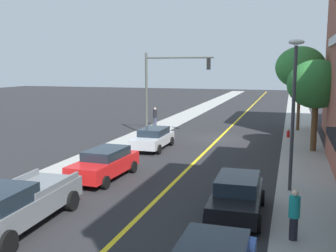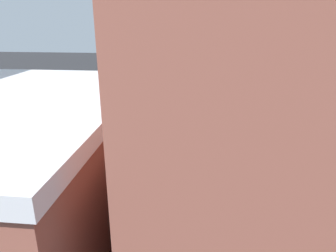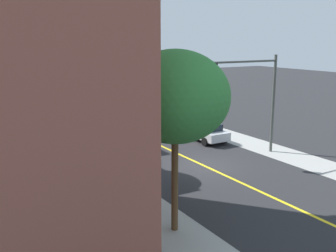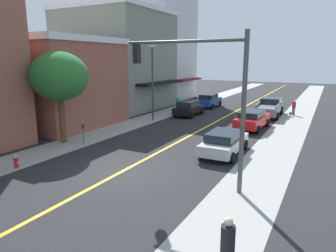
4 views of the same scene
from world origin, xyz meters
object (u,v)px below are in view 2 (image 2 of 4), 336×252
object	(u,v)px
parking_meter	(149,168)
red_sedan_right_curb	(64,120)
street_tree_right_corner	(316,104)
street_lamp	(8,114)
small_dog	(7,115)
traffic_light_mast	(198,82)
silver_sedan_right_curb	(144,122)
pedestrian_black_shirt	(251,113)
street_tree_left_near	(152,122)
fire_hydrant	(232,177)

from	to	relation	value
parking_meter	red_sedan_right_curb	size ratio (longest dim) A/B	0.27
street_tree_right_corner	red_sedan_right_curb	xyz separation A→B (m)	(9.71, 19.56, -4.82)
street_lamp	small_dog	xyz separation A→B (m)	(11.30, 8.07, -3.90)
street_tree_right_corner	small_dog	xyz separation A→B (m)	(11.86, 26.92, -5.29)
street_tree_right_corner	parking_meter	bearing A→B (deg)	87.31
street_tree_right_corner	red_sedan_right_curb	size ratio (longest dim) A/B	1.55
red_sedan_right_curb	parking_meter	bearing A→B (deg)	139.76
traffic_light_mast	small_dog	distance (m)	20.74
street_tree_right_corner	red_sedan_right_curb	distance (m)	22.37
street_lamp	silver_sedan_right_curb	bearing A→B (deg)	-37.72
parking_meter	traffic_light_mast	distance (m)	11.06
street_tree_right_corner	street_lamp	world-z (taller)	street_tree_right_corner
parking_meter	small_dog	world-z (taller)	parking_meter
small_dog	pedestrian_black_shirt	bearing A→B (deg)	-1.65
street_tree_right_corner	parking_meter	size ratio (longest dim) A/B	5.69
silver_sedan_right_curb	small_dog	world-z (taller)	silver_sedan_right_curb
street_tree_left_near	red_sedan_right_curb	bearing A→B (deg)	44.47
street_tree_left_near	small_dog	xyz separation A→B (m)	(12.76, 17.78, -4.19)
pedestrian_black_shirt	fire_hydrant	bearing A→B (deg)	-179.65
parking_meter	silver_sedan_right_curb	world-z (taller)	silver_sedan_right_curb
silver_sedan_right_curb	pedestrian_black_shirt	size ratio (longest dim) A/B	2.61
parking_meter	traffic_light_mast	world-z (taller)	traffic_light_mast
traffic_light_mast	small_dog	size ratio (longest dim) A/B	9.89
traffic_light_mast	red_sedan_right_curb	distance (m)	13.45
street_tree_left_near	traffic_light_mast	distance (m)	11.60
parking_meter	small_dog	size ratio (longest dim) A/B	1.91
traffic_light_mast	parking_meter	bearing A→B (deg)	-16.52
street_lamp	pedestrian_black_shirt	bearing A→B (deg)	-54.32
red_sedan_right_curb	pedestrian_black_shirt	bearing A→B (deg)	-166.26
street_tree_left_near	red_sedan_right_curb	world-z (taller)	street_tree_left_near
street_tree_right_corner	street_lamp	bearing A→B (deg)	88.29
street_tree_left_near	street_lamp	distance (m)	9.82
street_tree_left_near	silver_sedan_right_curb	xyz separation A→B (m)	(10.72, 2.55, -3.76)
parking_meter	street_tree_left_near	bearing A→B (deg)	-159.88
silver_sedan_right_curb	red_sedan_right_curb	bearing A→B (deg)	0.21
traffic_light_mast	silver_sedan_right_curb	xyz separation A→B (m)	(-0.61, 5.01, -3.85)
street_tree_right_corner	small_dog	world-z (taller)	street_tree_right_corner
street_tree_left_near	silver_sedan_right_curb	distance (m)	11.64
red_sedan_right_curb	pedestrian_black_shirt	xyz separation A→B (m)	(3.57, -18.42, 0.12)
street_tree_left_near	street_lamp	world-z (taller)	street_lamp
parking_meter	pedestrian_black_shirt	world-z (taller)	pedestrian_black_shirt
silver_sedan_right_curb	parking_meter	bearing A→B (deg)	101.80
street_lamp	red_sedan_right_curb	xyz separation A→B (m)	(9.15, 0.71, -3.43)
pedestrian_black_shirt	street_tree_left_near	bearing A→B (deg)	164.60
small_dog	parking_meter	bearing A→B (deg)	-38.23
small_dog	street_lamp	bearing A→B (deg)	-59.26
fire_hydrant	silver_sedan_right_curb	size ratio (longest dim) A/B	0.16
parking_meter	street_lamp	size ratio (longest dim) A/B	0.19
fire_hydrant	red_sedan_right_curb	world-z (taller)	red_sedan_right_curb
parking_meter	red_sedan_right_curb	bearing A→B (deg)	46.98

